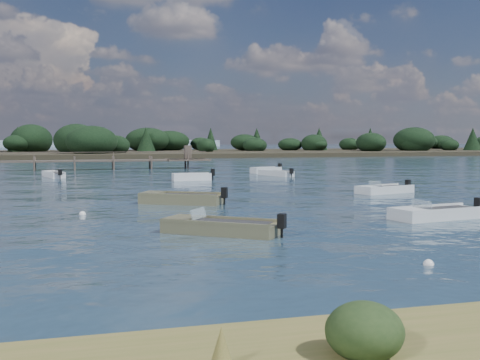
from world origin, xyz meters
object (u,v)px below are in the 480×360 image
object	(u,v)px
dinghy_near_olive	(221,230)
tender_far_grey_b	(266,171)
dinghy_extra_a	(53,176)
dinghy_mid_grey	(181,201)
dinghy_mid_white_a	(438,215)
dinghy_extra_b	(276,174)
dinghy_mid_white_b	(384,191)
tender_far_white	(192,178)

from	to	relation	value
dinghy_near_olive	tender_far_grey_b	bearing A→B (deg)	69.35
dinghy_extra_a	dinghy_mid_grey	distance (m)	26.02
dinghy_mid_white_a	dinghy_mid_grey	bearing A→B (deg)	137.78
dinghy_mid_grey	dinghy_near_olive	bearing A→B (deg)	-91.92
dinghy_mid_grey	dinghy_extra_b	bearing A→B (deg)	58.88
dinghy_extra_b	dinghy_mid_white_b	world-z (taller)	dinghy_mid_white_b
tender_far_white	dinghy_near_olive	size ratio (longest dim) A/B	0.80
dinghy_mid_grey	dinghy_near_olive	size ratio (longest dim) A/B	1.05
dinghy_mid_white_a	dinghy_near_olive	size ratio (longest dim) A/B	1.09
tender_far_grey_b	tender_far_white	bearing A→B (deg)	-137.99
tender_far_white	dinghy_extra_b	size ratio (longest dim) A/B	0.79
tender_far_white	dinghy_extra_a	world-z (taller)	tender_far_white
dinghy_extra_b	tender_far_white	bearing A→B (deg)	-155.89
tender_far_white	dinghy_mid_white_a	world-z (taller)	tender_far_white
dinghy_extra_a	dinghy_near_olive	distance (m)	36.23
dinghy_mid_grey	dinghy_mid_white_b	world-z (taller)	dinghy_mid_grey
dinghy_extra_b	dinghy_mid_white_b	xyz separation A→B (m)	(1.04, -18.81, -0.00)
tender_far_white	dinghy_mid_white_b	distance (m)	17.86
tender_far_white	dinghy_extra_b	xyz separation A→B (m)	(8.94, 4.00, -0.03)
dinghy_mid_white_a	dinghy_mid_white_b	size ratio (longest dim) A/B	1.12
dinghy_extra_a	dinghy_mid_white_b	size ratio (longest dim) A/B	1.07
tender_far_grey_b	dinghy_extra_b	world-z (taller)	tender_far_grey_b
dinghy_mid_white_a	dinghy_mid_white_b	bearing A→B (deg)	71.77
dinghy_extra_a	dinghy_extra_b	distance (m)	20.68
dinghy_extra_b	dinghy_mid_white_a	bearing A→B (deg)	-95.31
tender_far_white	dinghy_mid_white_a	distance (m)	27.29
dinghy_mid_white_b	dinghy_near_olive	bearing A→B (deg)	-137.30
tender_far_white	dinghy_extra_a	distance (m)	13.68
tender_far_grey_b	dinghy_mid_white_b	distance (m)	23.28
dinghy_extra_a	dinghy_mid_white_a	size ratio (longest dim) A/B	0.95
dinghy_mid_white_b	dinghy_mid_white_a	bearing A→B (deg)	-108.23
tender_far_white	tender_far_grey_b	bearing A→B (deg)	42.01
dinghy_mid_white_a	dinghy_mid_white_b	xyz separation A→B (m)	(3.89, 11.80, -0.01)
tender_far_white	dinghy_near_olive	distance (m)	28.37
dinghy_extra_a	dinghy_mid_white_a	distance (m)	38.35
tender_far_grey_b	dinghy_mid_white_a	world-z (taller)	tender_far_grey_b
dinghy_extra_a	dinghy_near_olive	size ratio (longest dim) A/B	1.04
dinghy_mid_white_a	dinghy_mid_grey	distance (m)	13.64
dinghy_mid_white_a	dinghy_extra_b	bearing A→B (deg)	84.69
dinghy_extra_a	dinghy_mid_white_a	bearing A→B (deg)	-62.78
dinghy_mid_grey	dinghy_extra_a	bearing A→B (deg)	106.60
dinghy_extra_b	dinghy_near_olive	bearing A→B (deg)	-112.55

